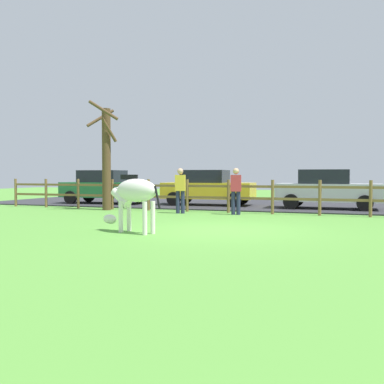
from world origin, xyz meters
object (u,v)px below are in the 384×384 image
Objects in this scene: zebra at (134,195)px; visitor_left_of_tree at (180,188)px; visitor_right_of_tree at (236,189)px; bare_tree at (106,155)px; parked_car_silver at (327,189)px; parked_car_yellow at (208,187)px; parked_car_green at (105,187)px.

visitor_left_of_tree is at bearing 99.85° from zebra.
zebra is 5.71m from visitor_right_of_tree.
bare_tree is at bearing 177.30° from visitor_right_of_tree.
zebra is 0.47× the size of parked_car_silver.
zebra is 1.15× the size of visitor_right_of_tree.
parked_car_silver is 2.44× the size of visitor_right_of_tree.
visitor_left_of_tree is at bearing -174.83° from visitor_right_of_tree.
bare_tree is 7.36m from zebra.
bare_tree is 1.05× the size of parked_car_yellow.
parked_car_yellow is at bearing 5.85° from parked_car_green.
bare_tree is 2.26× the size of zebra.
parked_car_silver is at bearing 48.98° from visitor_right_of_tree.
visitor_left_of_tree is at bearing -33.10° from parked_car_green.
parked_car_silver and parked_car_green have the same top height.
parked_car_yellow reaches higher than zebra.
bare_tree reaches higher than parked_car_silver.
parked_car_yellow is at bearing 121.23° from visitor_right_of_tree.
parked_car_yellow is 2.48× the size of visitor_right_of_tree.
visitor_right_of_tree is at bearing -2.70° from bare_tree.
parked_car_green is at bearing 122.27° from bare_tree.
visitor_right_of_tree is at bearing 5.17° from visitor_left_of_tree.
visitor_right_of_tree is (1.09, 5.61, -0.02)m from zebra.
parked_car_silver is 6.05m from visitor_left_of_tree.
parked_car_yellow is 0.99× the size of parked_car_green.
parked_car_green is at bearing 146.90° from visitor_left_of_tree.
zebra is 9.39m from parked_car_yellow.
parked_car_silver is 0.98× the size of parked_car_yellow.
bare_tree is at bearing 172.53° from visitor_left_of_tree.
parked_car_silver is (3.98, 8.94, -0.08)m from zebra.
visitor_left_of_tree and visitor_right_of_tree have the same top height.
parked_car_silver and parked_car_yellow have the same top height.
bare_tree reaches higher than visitor_left_of_tree.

